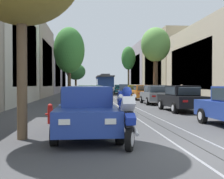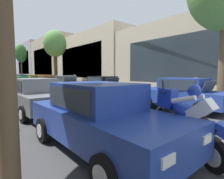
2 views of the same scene
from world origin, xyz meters
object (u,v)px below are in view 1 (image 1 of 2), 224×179
Objects in this scene: parked_car_orange_fourth_right at (142,92)px; parked_car_yellow_fifth_right at (133,91)px; parked_car_grey_second_left at (86,102)px; cable_car_trolley at (104,84)px; pedestrian_on_left_pavement at (182,91)px; fire_hydrant at (50,114)px; parked_car_teal_sixth_right at (125,90)px; parked_car_grey_mid_right at (155,95)px; parked_car_green_mid_left at (89,97)px; motorcycle_with_rider at (126,114)px; parked_car_black_second_right at (181,98)px; street_tree_kerb_left_mid at (76,72)px; parked_car_blue_near_left at (87,111)px; street_tree_kerb_right_mid at (128,58)px; street_tree_kerb_right_second at (156,46)px; parked_car_teal_far_right at (119,89)px; parked_car_white_fourth_left at (88,94)px; street_tree_kerb_left_second at (69,50)px.

parked_car_orange_fourth_right is 6.02m from parked_car_yellow_fifth_right.
parked_car_grey_second_left is 0.48× the size of cable_car_trolley.
pedestrian_on_left_pavement reaches higher than parked_car_yellow_fifth_right.
fire_hydrant is (-7.43, -17.76, -0.38)m from parked_car_orange_fourth_right.
parked_car_teal_sixth_right is 0.48× the size of cable_car_trolley.
parked_car_grey_mid_right is (5.73, 9.28, 0.00)m from parked_car_grey_second_left.
parked_car_green_mid_left is 2.32× the size of motorcycle_with_rider.
parked_car_orange_fourth_right is at bearing 89.56° from parked_car_black_second_right.
parked_car_blue_near_left is at bearing -87.45° from street_tree_kerb_left_mid.
parked_car_teal_sixth_right is 9.43m from street_tree_kerb_right_mid.
street_tree_kerb_right_mid is (1.65, 7.48, 5.50)m from parked_car_teal_sixth_right.
motorcycle_with_rider reaches higher than fire_hydrant.
parked_car_teal_sixth_right is (0.00, 13.19, 0.00)m from parked_car_orange_fourth_right.
pedestrian_on_left_pavement is at bearing 56.49° from fire_hydrant.
motorcycle_with_rider reaches higher than parked_car_blue_near_left.
parked_car_blue_near_left is 0.82× the size of street_tree_kerb_left_mid.
parked_car_green_mid_left is 13.53m from street_tree_kerb_right_second.
street_tree_kerb_left_mid is (-7.76, 7.66, 3.08)m from parked_car_teal_sixth_right.
parked_car_green_mid_left and parked_car_black_second_right have the same top height.
parked_car_teal_far_right is at bearing 79.13° from fire_hydrant.
street_tree_kerb_right_second is at bearing 82.84° from parked_car_black_second_right.
parked_car_white_fourth_left is 0.56× the size of street_tree_kerb_right_second.
parked_car_black_second_right is at bearing -84.44° from cable_car_trolley.
parked_car_blue_near_left is at bearing -85.11° from street_tree_kerb_left_second.
parked_car_black_second_right is 34.77m from street_tree_kerb_left_mid.
parked_car_teal_sixth_right is at bearing 76.50° from fire_hydrant.
parked_car_teal_sixth_right is (-0.01, 7.18, 0.00)m from parked_car_yellow_fifth_right.
motorcycle_with_rider is at bearing -96.27° from parked_car_teal_far_right.
cable_car_trolley reaches higher than fire_hydrant.
street_tree_kerb_left_mid reaches higher than parked_car_green_mid_left.
parked_car_grey_mid_right is at bearing -83.12° from cable_car_trolley.
street_tree_kerb_right_mid is at bearing 85.43° from parked_car_orange_fourth_right.
cable_car_trolley is at bearing 84.71° from parked_car_grey_second_left.
parked_car_teal_sixth_right is at bearing 78.47° from parked_car_grey_second_left.
parked_car_grey_second_left is 0.82× the size of street_tree_kerb_left_mid.
parked_car_yellow_fifth_right is at bearing 72.62° from fire_hydrant.
parked_car_grey_second_left is at bearing -101.72° from street_tree_kerb_right_mid.
street_tree_kerb_left_second is at bearing -179.47° from pedestrian_on_left_pavement.
street_tree_kerb_left_second is at bearing -89.79° from street_tree_kerb_left_mid.
cable_car_trolley is 17.79m from pedestrian_on_left_pavement.
parked_car_grey_mid_right is 0.56× the size of street_tree_kerb_right_second.
motorcycle_with_rider is (1.06, -6.61, 0.07)m from parked_car_grey_second_left.
street_tree_kerb_left_second reaches higher than parked_car_black_second_right.
parked_car_black_second_right is at bearing -89.80° from parked_car_teal_far_right.
parked_car_teal_sixth_right is 2.32× the size of motorcycle_with_rider.
parked_car_grey_second_left is 22.62m from parked_car_yellow_fifth_right.
pedestrian_on_left_pavement is at bearing -3.73° from street_tree_kerb_right_second.
parked_car_teal_far_right is at bearing 91.87° from parked_car_teal_sixth_right.
parked_car_black_second_right is at bearing -89.20° from parked_car_grey_mid_right.
street_tree_kerb_right_second is at bearing 75.66° from parked_car_grey_mid_right.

